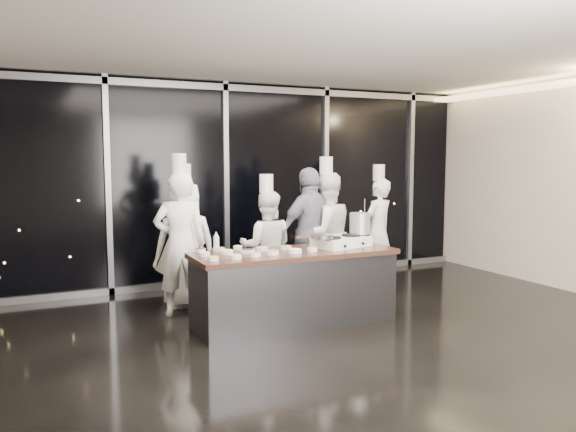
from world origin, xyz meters
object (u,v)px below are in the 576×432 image
stove (341,242)px  chef_left (185,243)px  frying_pan (321,236)px  chef_side (378,230)px  stock_pot (360,223)px  chef_far_left (180,243)px  demo_counter (294,287)px  guest (311,233)px  chef_right (326,234)px  chef_center (267,246)px

stove → chef_left: size_ratio=0.40×
frying_pan → chef_left: 1.94m
chef_side → frying_pan: bearing=19.6°
chef_left → chef_side: (3.17, 0.11, -0.00)m
stock_pot → chef_side: chef_side is taller
chef_side → chef_far_left: bearing=-11.8°
demo_counter → chef_left: 1.73m
chef_far_left → chef_left: chef_far_left is taller
stock_pot → chef_far_left: chef_far_left is taller
chef_far_left → chef_side: size_ratio=1.08×
frying_pan → chef_side: 2.43m
guest → chef_side: bearing=-179.7°
chef_right → chef_side: (1.15, 0.36, -0.05)m
stove → chef_left: (-1.65, 1.33, -0.10)m
chef_center → chef_side: bearing=-146.4°
guest → chef_side: chef_side is taller
chef_center → chef_right: size_ratio=0.88×
chef_far_left → frying_pan: bearing=154.9°
demo_counter → chef_side: bearing=33.8°
demo_counter → chef_side: chef_side is taller
stock_pot → chef_center: size_ratio=0.15×
stove → frying_pan: 0.37m
chef_side → guest: bearing=-5.8°
chef_center → stock_pot: bearing=155.3°
stove → chef_right: chef_right is taller
chef_far_left → demo_counter: bearing=149.5°
frying_pan → chef_side: chef_side is taller
chef_left → chef_center: 1.11m
chef_far_left → chef_left: bearing=-102.3°
chef_left → chef_right: chef_right is taller
chef_left → guest: bearing=172.9°
demo_counter → stock_pot: 1.23m
frying_pan → chef_center: chef_center is taller
stock_pot → chef_right: chef_right is taller
chef_left → chef_center: (1.08, -0.26, -0.07)m
stove → guest: (0.13, 1.09, -0.03)m
demo_counter → guest: bearing=54.4°
stove → chef_right: (0.37, 1.08, -0.06)m
chef_left → stove: bearing=141.7°
stock_pot → chef_left: size_ratio=0.14×
chef_right → chef_side: 1.21m
chef_far_left → chef_left: (0.16, 0.36, -0.07)m
chef_far_left → chef_side: 3.36m
stove → chef_center: size_ratio=0.43×
stove → chef_side: bearing=28.7°
frying_pan → chef_left: size_ratio=0.26×
chef_side → chef_right: bearing=-2.7°
demo_counter → stove: size_ratio=3.18×
stock_pot → chef_side: 1.85m
chef_left → chef_right: bearing=173.6°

